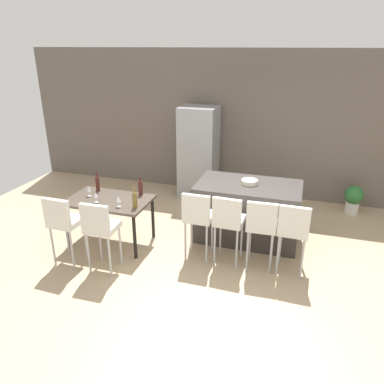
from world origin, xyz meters
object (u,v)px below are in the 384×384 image
Objects in this scene: potted_plant at (353,198)px; kitchen_island at (247,211)px; bar_chair_right at (262,224)px; wine_bottle_far at (135,200)px; dining_chair_near at (63,220)px; wine_glass_middle at (118,199)px; dining_table at (109,204)px; dining_chair_far at (100,226)px; wine_glass_left at (89,189)px; wine_bottle_right at (97,183)px; wine_glass_near at (96,195)px; bar_chair_middle at (228,219)px; wine_bottle_end at (140,187)px; bar_chair_far at (293,228)px; bar_chair_left at (198,215)px; fruit_bowl at (250,182)px; refrigerator at (199,153)px.

kitchen_island is at bearing -139.19° from potted_plant.
bar_chair_right is 1.84m from wine_bottle_far.
dining_chair_near is 0.81m from wine_glass_middle.
dining_table is 0.81m from dining_chair_far.
bar_chair_right is 1.94× the size of potted_plant.
dining_chair_far reaches higher than wine_glass_left.
bar_chair_right reaches higher than dining_table.
kitchen_island is at bearing 21.90° from dining_table.
wine_glass_near is (0.22, -0.43, -0.00)m from wine_bottle_right.
bar_chair_middle is at bearing -7.90° from wine_bottle_right.
wine_glass_near is at bearing -136.08° from wine_bottle_end.
bar_chair_middle is 1.55m from wine_bottle_end.
dining_chair_far is (-1.74, -1.57, 0.24)m from kitchen_island.
bar_chair_right is 2.35m from dining_table.
bar_chair_right is at bearing 3.65° from wine_bottle_far.
bar_chair_right and bar_chair_far have the same top height.
bar_chair_left is 3.33m from potted_plant.
kitchen_island is 2.19m from dining_table.
bar_chair_right is at bearing 15.10° from dining_chair_near.
bar_chair_right is at bearing -69.91° from fruit_bowl.
bar_chair_right is 6.03× the size of wine_glass_near.
dining_chair_near is at bearing -108.79° from refrigerator.
dining_chair_near is 0.58m from dining_chair_far.
bar_chair_far is 0.57× the size of refrigerator.
wine_bottle_end is (-0.13, 0.49, -0.00)m from wine_bottle_far.
bar_chair_right is 0.57× the size of refrigerator.
bar_chair_far is 1.00× the size of dining_chair_near.
wine_glass_left is (-0.07, 0.78, 0.17)m from dining_chair_near.
bar_chair_middle is 1.00× the size of dining_chair_near.
bar_chair_far reaches higher than potted_plant.
dining_chair_far reaches higher than wine_bottle_end.
wine_bottle_far reaches higher than bar_chair_far.
bar_chair_middle is at bearing -99.15° from fruit_bowl.
bar_chair_left is at bearing 4.33° from wine_glass_near.
dining_chair_near is 1.02m from wine_bottle_far.
wine_glass_middle is at bearing -172.09° from bar_chair_left.
dining_chair_near is (-2.64, -0.71, 0.00)m from bar_chair_right.
wine_glass_left is (-0.88, 0.18, 0.00)m from wine_bottle_far.
bar_chair_far is 2.59m from potted_plant.
bar_chair_middle and dining_chair_near have the same top height.
fruit_bowl is at bearing 42.37° from dining_chair_far.
fruit_bowl is (2.32, 1.59, 0.26)m from dining_chair_near.
wine_glass_left is (-2.70, 0.07, 0.17)m from bar_chair_right.
wine_glass_middle is at bearing -19.61° from wine_glass_left.
dining_table is (-1.89, 0.05, -0.03)m from bar_chair_middle.
refrigerator reaches higher than dining_chair_near.
dining_table is 0.28m from wine_glass_near.
dining_chair_near is 3.54× the size of wine_bottle_end.
bar_chair_far is 1.18m from fruit_bowl.
kitchen_island is 1.54× the size of dining_chair_near.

